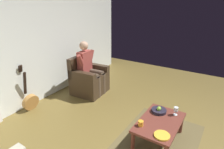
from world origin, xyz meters
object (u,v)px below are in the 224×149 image
Objects in this scene: fruit_bowl at (159,110)px; decorative_dish at (162,135)px; guitar at (30,100)px; candle_jar at (141,123)px; person_seated at (89,66)px; coffee_table at (159,124)px; armchair at (89,80)px; wine_glass_near at (176,110)px.

decorative_dish is (0.58, 0.25, -0.02)m from fruit_bowl.
guitar reaches higher than candle_jar.
fruit_bowl is (0.56, 1.95, -0.27)m from person_seated.
fruit_bowl is 3.00× the size of candle_jar.
coffee_table is at bearing 100.52° from guitar.
guitar reaches higher than fruit_bowl.
person_seated reaches higher than armchair.
wine_glass_near is 0.65m from decorative_dish.
guitar reaches higher than decorative_dish.
coffee_table is (0.81, 2.09, -0.00)m from armchair.
decorative_dish is at bearing 93.34° from guitar.
guitar is (1.30, -0.57, -0.48)m from person_seated.
fruit_bowl is at bearing 70.54° from armchair.
guitar is at bearing -86.66° from decorative_dish.
fruit_bowl is at bearing 70.24° from person_seated.
wine_glass_near is 0.28m from fruit_bowl.
fruit_bowl is 0.53m from candle_jar.
person_seated is at bearing -120.23° from candle_jar.
candle_jar is at bearing -11.94° from fruit_bowl.
armchair is 2.16m from candle_jar.
armchair reaches higher than coffee_table.
wine_glass_near is at bearing 178.46° from decorative_dish.
fruit_bowl is at bearing 168.06° from candle_jar.
armchair reaches higher than fruit_bowl.
wine_glass_near reaches higher than candle_jar.
armchair is at bearing -116.92° from decorative_dish.
armchair is at bearing -111.11° from coffee_table.
coffee_table is (0.81, 2.05, -0.36)m from person_seated.
coffee_table is at bearing 22.47° from fruit_bowl.
person_seated is at bearing -105.90° from fruit_bowl.
wine_glass_near reaches higher than coffee_table.
guitar is at bearing -84.72° from candle_jar.
candle_jar is at bearing -99.75° from decorative_dish.
person_seated is at bearing 90.00° from armchair.
person_seated is 2.24m from coffee_table.
person_seated is 2.15m from candle_jar.
armchair is 0.71× the size of person_seated.
guitar reaches higher than wine_glass_near.
person_seated is (-0.00, 0.03, 0.36)m from armchair.
guitar is 2.64m from fruit_bowl.
guitar is 2.91m from wine_glass_near.
guitar is at bearing -27.71° from person_seated.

